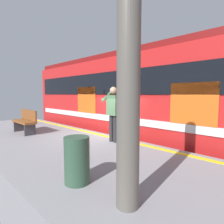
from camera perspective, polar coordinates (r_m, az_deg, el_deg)
The scene contains 11 objects.
ground_plane at distance 7.47m, azimuth -0.67°, elevation -15.27°, with size 23.56×23.56×0.00m, color #3D3D3F.
platform at distance 6.16m, azimuth -14.31°, elevation -14.45°, with size 13.96×3.91×1.13m, color gray.
safety_line at distance 6.95m, azimuth -2.47°, elevation -7.14°, with size 13.68×0.16×0.01m, color yellow.
track_rail_near at distance 8.23m, azimuth 5.18°, elevation -12.72°, with size 18.15×0.08×0.16m, color slate.
track_rail_far at distance 9.32m, azimuth 10.98°, elevation -10.61°, with size 18.15×0.08×0.16m, color slate.
train_carriage at distance 8.13m, azimuth 10.86°, elevation 5.25°, with size 13.95×2.81×4.18m.
passenger at distance 5.95m, azimuth 0.48°, elevation 0.71°, with size 0.57×0.55×1.74m.
handbag at distance 5.84m, azimuth 4.84°, elevation -8.02°, with size 0.36×0.33×0.35m.
station_column at distance 2.46m, azimuth 4.98°, elevation 11.47°, with size 0.30×0.30×3.55m, color #59544C.
bench at distance 8.09m, azimuth -24.58°, elevation -2.38°, with size 1.41×0.44×0.90m.
trash_bin at distance 3.37m, azimuth -10.50°, elevation -14.01°, with size 0.43×0.43×0.80m, color #2D4C38.
Camera 1 is at (-5.03, 4.85, 2.64)m, focal length 30.39 mm.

